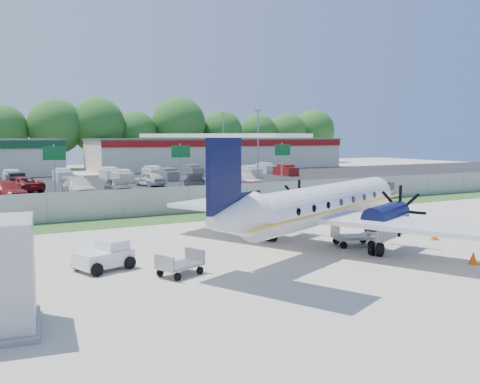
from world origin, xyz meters
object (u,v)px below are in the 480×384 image
pushback_tug (106,256)px  aircraft (321,205)px  baggage_cart_near (180,265)px  baggage_cart_far (354,236)px

pushback_tug → aircraft: bearing=-4.5°
baggage_cart_near → baggage_cart_far: 10.23m
aircraft → baggage_cart_near: (-8.38, -1.63, -1.79)m
pushback_tug → baggage_cart_near: size_ratio=1.22×
baggage_cart_near → pushback_tug: bearing=134.2°
pushback_tug → baggage_cart_far: pushback_tug is taller
baggage_cart_far → baggage_cart_near: bearing=-173.3°
aircraft → pushback_tug: aircraft is taller
aircraft → baggage_cart_near: 8.72m
pushback_tug → baggage_cart_near: bearing=-45.8°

